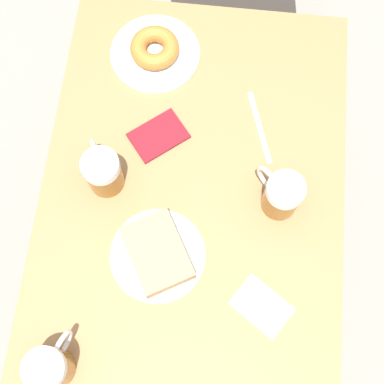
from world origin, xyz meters
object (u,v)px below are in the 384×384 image
plate_with_donut (155,51)px  passport_near_edge (158,136)px  beer_mug_center (103,172)px  beer_mug_left (282,194)px  plate_with_cake (157,254)px  napkin_folded (262,306)px  fork (259,127)px  beer_mug_right (50,367)px

plate_with_donut → passport_near_edge: size_ratio=1.44×
passport_near_edge → beer_mug_center: bearing=-130.5°
plate_with_donut → beer_mug_center: size_ratio=1.91×
beer_mug_left → beer_mug_center: 0.39m
plate_with_cake → plate_with_donut: 0.51m
beer_mug_left → napkin_folded: beer_mug_left is taller
plate_with_donut → napkin_folded: (0.30, -0.58, -0.02)m
plate_with_donut → fork: 0.32m
beer_mug_left → beer_mug_right: same height
napkin_folded → passport_near_edge: (-0.27, 0.37, 0.00)m
beer_mug_right → fork: beer_mug_right is taller
beer_mug_center → beer_mug_right: size_ratio=0.97×
fork → passport_near_edge: bearing=-168.5°
plate_with_cake → beer_mug_center: bearing=130.5°
fork → passport_near_edge: 0.24m
napkin_folded → passport_near_edge: size_ratio=0.94×
beer_mug_center → napkin_folded: 0.45m
plate_with_cake → fork: bearing=58.9°
plate_with_cake → napkin_folded: (0.23, -0.08, -0.02)m
plate_with_donut → passport_near_edge: 0.22m
passport_near_edge → fork: bearing=11.5°
beer_mug_left → fork: beer_mug_left is taller
beer_mug_left → passport_near_edge: size_ratio=0.73×
beer_mug_center → napkin_folded: (0.37, -0.25, -0.05)m
beer_mug_right → fork: bearing=57.2°
plate_with_cake → napkin_folded: plate_with_cake is taller
beer_mug_left → beer_mug_right: bearing=-136.8°
napkin_folded → plate_with_cake: bearing=160.2°
napkin_folded → fork: (-0.03, 0.41, -0.00)m
fork → napkin_folded: bearing=-85.5°
plate_with_cake → passport_near_edge: (-0.03, 0.28, -0.02)m
beer_mug_left → beer_mug_right: 0.59m
plate_with_donut → napkin_folded: bearing=-62.7°
plate_with_donut → beer_mug_right: (-0.11, -0.75, 0.04)m
beer_mug_left → plate_with_donut: bearing=132.7°
fork → passport_near_edge: size_ratio=1.19×
beer_mug_right → plate_with_donut: bearing=82.0°
plate_with_cake → beer_mug_center: beer_mug_center is taller
beer_mug_center → beer_mug_right: bearing=-95.2°
plate_with_cake → fork: (0.20, 0.33, -0.02)m
plate_with_donut → beer_mug_left: beer_mug_left is taller
napkin_folded → beer_mug_left: bearing=85.0°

